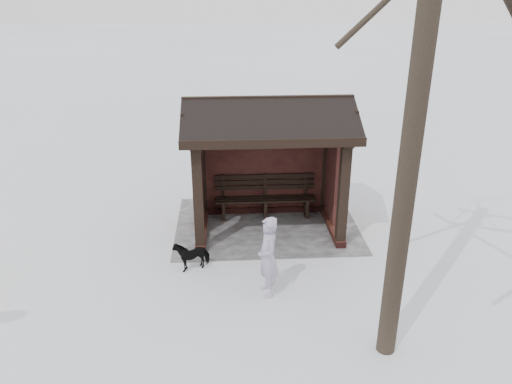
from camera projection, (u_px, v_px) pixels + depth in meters
ground at (267, 229)px, 11.55m from camera, size 120.00×120.00×0.00m
trampled_patch at (266, 224)px, 11.73m from camera, size 4.20×3.20×0.02m
bus_shelter at (267, 137)px, 10.84m from camera, size 3.60×2.40×3.09m
pedestrian at (268, 257)px, 8.87m from camera, size 0.46×0.62×1.53m
dog at (192, 254)px, 9.88m from camera, size 0.77×0.58×0.59m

